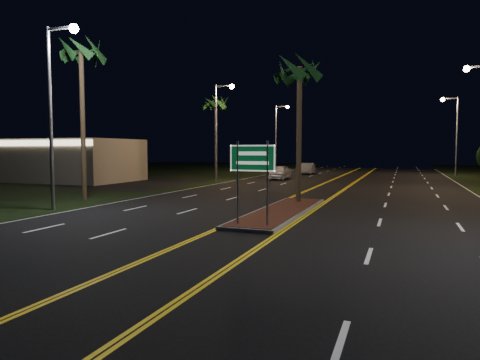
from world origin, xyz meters
The scene contains 14 objects.
ground centered at (0.00, 0.00, 0.00)m, with size 120.00×120.00×0.00m, color black.
grass_left centered at (-30.00, 25.00, 0.00)m, with size 40.00×110.00×0.01m, color black.
median_island centered at (0.00, 7.00, 0.08)m, with size 2.25×10.25×0.17m.
highway_sign centered at (0.00, 2.80, 2.40)m, with size 1.80×0.08×3.20m.
commercial_building centered at (-26.00, 19.99, 2.00)m, with size 15.00×8.12×4.00m.
streetlight_left_near centered at (-10.61, 4.00, 5.66)m, with size 1.91×0.44×9.00m.
streetlight_left_mid centered at (-10.61, 24.00, 5.66)m, with size 1.91×0.44×9.00m.
streetlight_left_far centered at (-10.61, 44.00, 5.66)m, with size 1.91×0.44×9.00m.
streetlight_right_far centered at (10.61, 42.00, 5.66)m, with size 1.91×0.44×9.00m.
palm_median centered at (0.00, 10.50, 7.28)m, with size 2.40×2.40×8.30m.
palm_left_near centered at (-12.50, 8.00, 8.68)m, with size 2.40×2.40×9.80m.
palm_left_far centered at (-12.80, 28.00, 7.75)m, with size 2.40×2.40×8.80m.
car_near centered at (-6.38, 29.48, 0.83)m, with size 2.13×4.96×1.65m, color white.
car_far centered at (-5.72, 39.85, 0.78)m, with size 2.00×4.67×1.56m, color #B3B8BD.
Camera 1 is at (5.35, -12.53, 3.03)m, focal length 32.00 mm.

